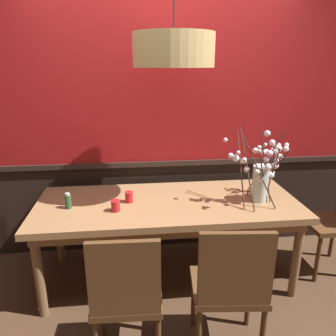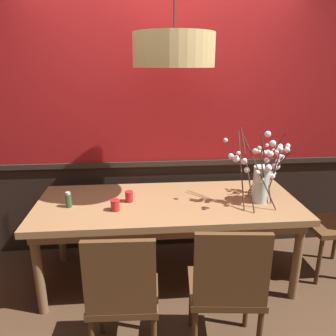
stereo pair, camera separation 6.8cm
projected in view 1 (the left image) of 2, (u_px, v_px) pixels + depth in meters
ground_plane at (168, 276)px, 2.95m from camera, size 24.00×24.00×0.00m
back_wall at (161, 116)px, 3.12m from camera, size 6.10×0.14×2.73m
dining_table at (168, 210)px, 2.75m from camera, size 2.18×0.89×0.74m
chair_far_side_right at (191, 186)px, 3.64m from camera, size 0.46×0.45×0.97m
chair_near_side_left at (126, 294)px, 1.96m from camera, size 0.44×0.40×0.93m
chair_near_side_right at (230, 284)px, 2.01m from camera, size 0.49×0.44×0.96m
vase_with_blossoms at (262, 176)px, 2.68m from camera, size 0.57×0.47×0.61m
candle_holder_nearer_center at (116, 206)px, 2.53m from camera, size 0.07×0.07×0.09m
candle_holder_nearer_edge at (129, 197)px, 2.69m from camera, size 0.07×0.07×0.09m
condiment_bottle at (68, 201)px, 2.57m from camera, size 0.05×0.05×0.13m
pendant_lamp at (174, 50)px, 2.40m from camera, size 0.61×0.61×0.92m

